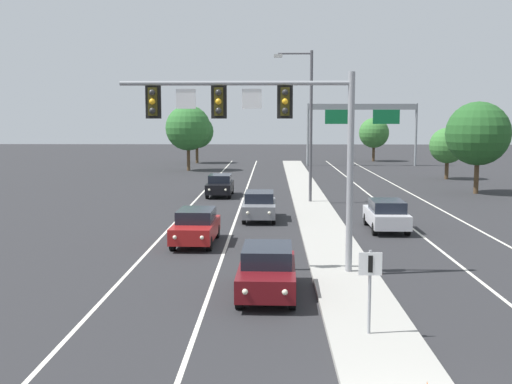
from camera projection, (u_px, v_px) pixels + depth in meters
name	position (u px, v px, depth m)	size (l,w,h in m)	color
median_island	(330.00, 242.00, 28.90)	(2.40, 110.00, 0.15)	#9E9B93
lane_stripe_oncoming_center	(236.00, 219.00, 35.97)	(0.14, 100.00, 0.01)	silver
lane_stripe_receding_center	(402.00, 220.00, 35.74)	(0.14, 100.00, 0.01)	silver
edge_stripe_left	(178.00, 219.00, 36.05)	(0.14, 100.00, 0.01)	silver
edge_stripe_right	(460.00, 220.00, 35.66)	(0.14, 100.00, 0.01)	silver
overhead_signal_mast	(268.00, 123.00, 22.58)	(8.37, 0.44, 7.20)	gray
median_sign_post	(370.00, 279.00, 16.26)	(0.60, 0.10, 2.20)	gray
street_lamp_median	(308.00, 117.00, 42.00)	(2.58, 0.28, 10.00)	#4C4C51
car_oncoming_darkred	(267.00, 270.00, 20.49)	(1.90, 4.50, 1.58)	#5B0F14
car_oncoming_red	(196.00, 226.00, 28.85)	(1.91, 4.50, 1.58)	maroon
car_oncoming_grey	(259.00, 205.00, 35.75)	(1.83, 4.47, 1.58)	slate
car_oncoming_black	(220.00, 185.00, 46.62)	(1.82, 4.47, 1.58)	black
car_receding_silver	(386.00, 215.00, 32.33)	(1.86, 4.49, 1.58)	#B7B7BC
highway_sign_gantry	(362.00, 115.00, 75.86)	(13.28, 0.42, 7.50)	gray
tree_far_left_b	(188.00, 128.00, 68.98)	(4.95, 4.95, 7.16)	#4C3823
tree_far_right_a	(447.00, 146.00, 59.39)	(3.36, 3.36, 4.86)	#4C3823
tree_far_right_c	(374.00, 133.00, 84.31)	(4.00, 4.00, 5.79)	#4C3823
tree_far_left_a	(197.00, 132.00, 80.67)	(4.28, 4.28, 6.20)	#4C3823
tree_far_right_b	(478.00, 134.00, 47.74)	(4.83, 4.83, 6.99)	#4C3823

